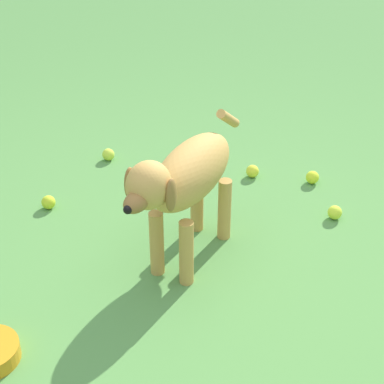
{
  "coord_description": "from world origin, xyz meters",
  "views": [
    {
      "loc": [
        1.63,
        0.81,
        1.63
      ],
      "look_at": [
        -0.23,
        -0.23,
        0.31
      ],
      "focal_mm": 58.39,
      "sensor_mm": 36.0,
      "label": 1
    }
  ],
  "objects_px": {
    "tennis_ball_2": "(108,155)",
    "tennis_ball_4": "(312,177)",
    "tennis_ball_1": "(252,171)",
    "tennis_ball_3": "(335,212)",
    "dog": "(186,179)",
    "tennis_ball_0": "(48,202)"
  },
  "relations": [
    {
      "from": "tennis_ball_2",
      "to": "tennis_ball_4",
      "type": "xyz_separation_m",
      "value": [
        -0.31,
        1.04,
        0.0
      ]
    },
    {
      "from": "tennis_ball_1",
      "to": "tennis_ball_3",
      "type": "relative_size",
      "value": 1.0
    },
    {
      "from": "dog",
      "to": "tennis_ball_0",
      "type": "distance_m",
      "value": 0.85
    },
    {
      "from": "dog",
      "to": "tennis_ball_3",
      "type": "xyz_separation_m",
      "value": [
        -0.61,
        0.44,
        -0.36
      ]
    },
    {
      "from": "tennis_ball_1",
      "to": "tennis_ball_3",
      "type": "xyz_separation_m",
      "value": [
        0.16,
        0.49,
        0.0
      ]
    },
    {
      "from": "dog",
      "to": "tennis_ball_1",
      "type": "bearing_deg",
      "value": -177.96
    },
    {
      "from": "dog",
      "to": "tennis_ball_1",
      "type": "distance_m",
      "value": 0.85
    },
    {
      "from": "tennis_ball_1",
      "to": "tennis_ball_0",
      "type": "bearing_deg",
      "value": -44.15
    },
    {
      "from": "tennis_ball_2",
      "to": "tennis_ball_4",
      "type": "distance_m",
      "value": 1.09
    },
    {
      "from": "tennis_ball_1",
      "to": "dog",
      "type": "bearing_deg",
      "value": 3.51
    },
    {
      "from": "tennis_ball_0",
      "to": "tennis_ball_2",
      "type": "distance_m",
      "value": 0.53
    },
    {
      "from": "tennis_ball_0",
      "to": "tennis_ball_2",
      "type": "relative_size",
      "value": 1.0
    },
    {
      "from": "tennis_ball_1",
      "to": "tennis_ball_3",
      "type": "bearing_deg",
      "value": 71.75
    },
    {
      "from": "tennis_ball_1",
      "to": "tennis_ball_2",
      "type": "relative_size",
      "value": 1.0
    },
    {
      "from": "dog",
      "to": "tennis_ball_3",
      "type": "relative_size",
      "value": 13.51
    },
    {
      "from": "tennis_ball_0",
      "to": "tennis_ball_3",
      "type": "distance_m",
      "value": 1.34
    },
    {
      "from": "tennis_ball_4",
      "to": "dog",
      "type": "bearing_deg",
      "value": -15.77
    },
    {
      "from": "tennis_ball_3",
      "to": "tennis_ball_0",
      "type": "bearing_deg",
      "value": -64.42
    },
    {
      "from": "dog",
      "to": "tennis_ball_4",
      "type": "xyz_separation_m",
      "value": [
        -0.86,
        0.24,
        -0.36
      ]
    },
    {
      "from": "tennis_ball_0",
      "to": "tennis_ball_3",
      "type": "bearing_deg",
      "value": 115.58
    },
    {
      "from": "tennis_ball_3",
      "to": "tennis_ball_2",
      "type": "bearing_deg",
      "value": -87.5
    },
    {
      "from": "tennis_ball_3",
      "to": "tennis_ball_4",
      "type": "distance_m",
      "value": 0.32
    }
  ]
}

